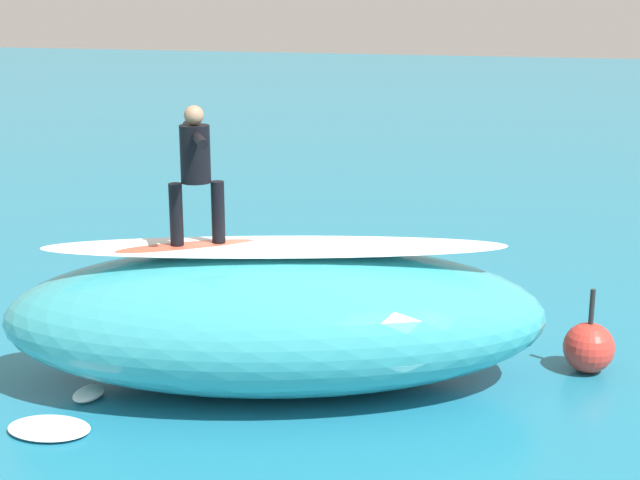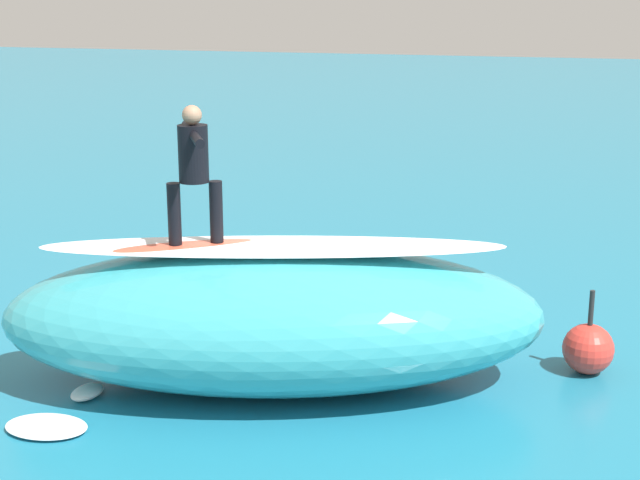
{
  "view_description": "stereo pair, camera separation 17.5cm",
  "coord_description": "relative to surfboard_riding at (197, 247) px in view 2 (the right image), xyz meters",
  "views": [
    {
      "loc": [
        -4.24,
        12.7,
        4.9
      ],
      "look_at": [
        -0.72,
        0.08,
        1.39
      ],
      "focal_mm": 52.73,
      "sensor_mm": 36.0,
      "label": 1
    },
    {
      "loc": [
        -4.41,
        12.65,
        4.9
      ],
      "look_at": [
        -0.72,
        0.08,
        1.39
      ],
      "focal_mm": 52.73,
      "sensor_mm": 36.0,
      "label": 2
    }
  ],
  "objects": [
    {
      "name": "surfboard_riding",
      "position": [
        0.0,
        0.0,
        0.0
      ],
      "size": [
        2.22,
        1.58,
        0.09
      ],
      "primitive_type": "ellipsoid",
      "rotation": [
        0.0,
        0.0,
        0.52
      ],
      "color": "#E0563D",
      "rests_on": "wave_crest"
    },
    {
      "name": "surfboard_paddling",
      "position": [
        -1.86,
        -4.51,
        -1.77
      ],
      "size": [
        2.31,
        1.08,
        0.1
      ],
      "primitive_type": "ellipsoid",
      "rotation": [
        0.0,
        0.0,
        0.27
      ],
      "color": "silver",
      "rests_on": "ground_plane"
    },
    {
      "name": "foam_patch_near",
      "position": [
        -0.32,
        -0.92,
        -1.73
      ],
      "size": [
        0.44,
        0.67,
        0.18
      ],
      "primitive_type": "ellipsoid",
      "rotation": [
        0.0,
        0.0,
        1.65
      ],
      "color": "white",
      "rests_on": "ground_plane"
    },
    {
      "name": "surfer_paddling",
      "position": [
        -1.98,
        -4.54,
        -1.6
      ],
      "size": [
        1.58,
        0.64,
        0.29
      ],
      "rotation": [
        0.0,
        0.0,
        0.27
      ],
      "color": "black",
      "rests_on": "surfboard_paddling"
    },
    {
      "name": "foam_patch_mid",
      "position": [
        1.18,
        0.8,
        -1.75
      ],
      "size": [
        0.37,
        0.54,
        0.14
      ],
      "primitive_type": "ellipsoid",
      "rotation": [
        0.0,
        0.0,
        1.5
      ],
      "color": "white",
      "rests_on": "ground_plane"
    },
    {
      "name": "surfer_riding",
      "position": [
        -0.0,
        0.0,
        1.03
      ],
      "size": [
        0.9,
        1.45,
        1.7
      ],
      "rotation": [
        0.0,
        0.0,
        0.52
      ],
      "color": "black",
      "rests_on": "surfboard_riding"
    },
    {
      "name": "ground_plane",
      "position": [
        -0.21,
        -2.33,
        -1.82
      ],
      "size": [
        120.0,
        120.0,
        0.0
      ],
      "primitive_type": "plane",
      "color": "teal"
    },
    {
      "name": "buoy_marker",
      "position": [
        -4.75,
        -1.74,
        -1.48
      ],
      "size": [
        0.67,
        0.67,
        1.14
      ],
      "color": "red",
      "rests_on": "ground_plane"
    },
    {
      "name": "wave_foam_lip",
      "position": [
        -0.91,
        -0.27,
        -0.0
      ],
      "size": [
        5.86,
        2.65,
        0.08
      ],
      "primitive_type": "ellipsoid",
      "rotation": [
        0.0,
        0.0,
        0.29
      ],
      "color": "white",
      "rests_on": "wave_crest"
    },
    {
      "name": "foam_patch_far",
      "position": [
        1.17,
        1.75,
        -1.77
      ],
      "size": [
        1.01,
        0.7,
        0.09
      ],
      "primitive_type": "ellipsoid",
      "rotation": [
        0.0,
        0.0,
        0.03
      ],
      "color": "white",
      "rests_on": "ground_plane"
    },
    {
      "name": "wave_crest",
      "position": [
        -0.91,
        -0.27,
        -0.93
      ],
      "size": [
        7.39,
        4.78,
        1.78
      ],
      "primitive_type": "ellipsoid",
      "rotation": [
        0.0,
        0.0,
        0.29
      ],
      "color": "teal",
      "rests_on": "ground_plane"
    }
  ]
}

